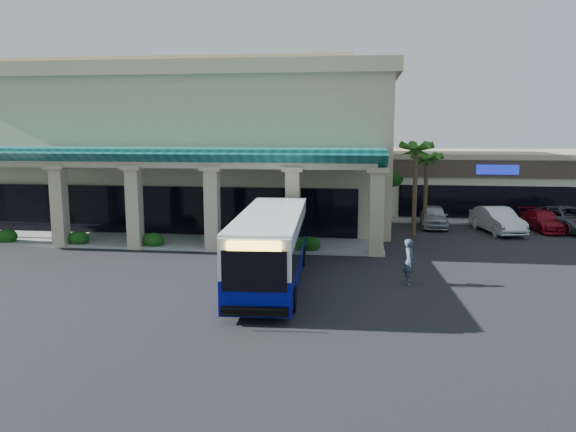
# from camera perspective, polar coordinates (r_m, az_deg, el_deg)

# --- Properties ---
(ground) EXTENTS (110.00, 110.00, 0.00)m
(ground) POSITION_cam_1_polar(r_m,az_deg,el_deg) (26.11, -4.18, -6.17)
(ground) COLOR black
(main_building) EXTENTS (30.80, 14.80, 11.35)m
(main_building) POSITION_cam_1_polar(r_m,az_deg,el_deg) (42.77, -10.54, 7.27)
(main_building) COLOR #C1B289
(main_building) RESTS_ON ground
(arcade) EXTENTS (30.00, 6.20, 5.70)m
(arcade) POSITION_cam_1_polar(r_m,az_deg,el_deg) (34.34, -15.11, 2.02)
(arcade) COLOR #0E5554
(arcade) RESTS_ON ground
(strip_mall) EXTENTS (22.50, 12.50, 4.90)m
(strip_mall) POSITION_cam_1_polar(r_m,az_deg,el_deg) (50.55, 22.18, 3.33)
(strip_mall) COLOR beige
(strip_mall) RESTS_ON ground
(palm_0) EXTENTS (2.40, 2.40, 6.60)m
(palm_0) POSITION_cam_1_polar(r_m,az_deg,el_deg) (36.02, 12.78, 3.13)
(palm_0) COLOR #255917
(palm_0) RESTS_ON ground
(palm_1) EXTENTS (2.40, 2.40, 5.80)m
(palm_1) POSITION_cam_1_polar(r_m,az_deg,el_deg) (39.13, 13.82, 2.95)
(palm_1) COLOR #255917
(palm_1) RESTS_ON ground
(broadleaf_tree) EXTENTS (2.60, 2.60, 4.81)m
(broadleaf_tree) POSITION_cam_1_polar(r_m,az_deg,el_deg) (43.98, 10.49, 3.04)
(broadleaf_tree) COLOR #103B0D
(broadleaf_tree) RESTS_ON ground
(transit_bus) EXTENTS (3.24, 11.48, 3.17)m
(transit_bus) POSITION_cam_1_polar(r_m,az_deg,el_deg) (24.55, -1.73, -3.31)
(transit_bus) COLOR #040A88
(transit_bus) RESTS_ON ground
(pedestrian) EXTENTS (0.52, 0.75, 2.01)m
(pedestrian) POSITION_cam_1_polar(r_m,az_deg,el_deg) (25.21, 12.22, -4.55)
(pedestrian) COLOR #384659
(pedestrian) RESTS_ON ground
(car_silver) EXTENTS (2.06, 4.56, 1.52)m
(car_silver) POSITION_cam_1_polar(r_m,az_deg,el_deg) (40.06, 14.59, -0.03)
(car_silver) COLOR #A8A9B6
(car_silver) RESTS_ON ground
(car_white) EXTENTS (2.88, 5.31, 1.66)m
(car_white) POSITION_cam_1_polar(r_m,az_deg,el_deg) (39.24, 20.50, -0.39)
(car_white) COLOR silver
(car_white) RESTS_ON ground
(car_red) EXTENTS (2.59, 4.89, 1.35)m
(car_red) POSITION_cam_1_polar(r_m,az_deg,el_deg) (41.30, 24.52, -0.41)
(car_red) COLOR maroon
(car_red) RESTS_ON ground
(car_gray) EXTENTS (4.29, 6.28, 1.59)m
(car_gray) POSITION_cam_1_polar(r_m,az_deg,el_deg) (41.89, 26.48, -0.25)
(car_gray) COLOR #4B4B4F
(car_gray) RESTS_ON ground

